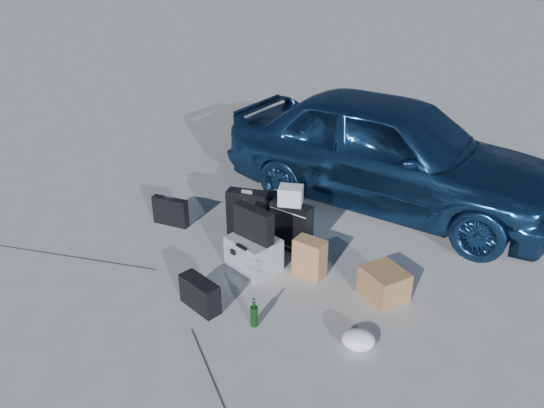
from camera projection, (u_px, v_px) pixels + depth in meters
The scene contains 16 objects.
ground at pixel (222, 279), 5.24m from camera, with size 60.00×60.00×0.00m, color #A5A5A0.
car at pixel (390, 151), 6.46m from camera, with size 1.65×4.09×1.39m, color navy.
pelican_case at pixel (254, 253), 5.35m from camera, with size 0.48×0.39×0.35m, color #989B9C.
laptop_bag at pixel (254, 224), 5.19m from camera, with size 0.45×0.11×0.34m, color black.
briefcase at pixel (171, 212), 6.17m from camera, with size 0.44×0.10×0.34m, color black.
suitcase_left at pixel (248, 215), 5.83m from camera, with size 0.45×0.16×0.58m, color black.
suitcase_right at pixel (292, 226), 5.65m from camera, with size 0.45×0.16×0.54m, color black.
white_carton at pixel (291, 195), 5.48m from camera, with size 0.24×0.19×0.19m, color beige.
duffel_bag at pixel (274, 217), 6.05m from camera, with size 0.67×0.29×0.33m, color black.
flat_box_white at pixel (274, 202), 5.95m from camera, with size 0.41×0.31×0.07m, color beige.
flat_box_black at pixel (274, 196), 5.93m from camera, with size 0.27×0.19×0.06m, color black.
kraft_bag at pixel (310, 258), 5.22m from camera, with size 0.30×0.18×0.40m, color #A96E49.
cardboard_box at pixel (384, 284), 4.93m from camera, with size 0.38×0.34×0.29m, color #996542.
plastic_bag at pixel (358, 340), 4.34m from camera, with size 0.28×0.24×0.15m, color white.
messenger_bag at pixel (200, 294), 4.78m from camera, with size 0.42×0.16×0.29m, color black.
green_bottle at pixel (254, 313), 4.56m from camera, with size 0.07×0.07×0.27m, color black.
Camera 1 is at (2.77, -3.39, 3.03)m, focal length 35.00 mm.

